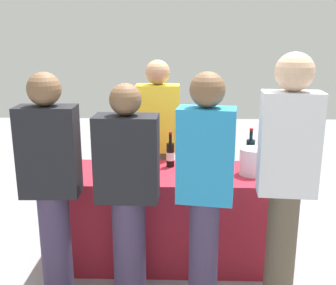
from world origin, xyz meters
TOP-DOWN VIEW (x-y plane):
  - ground_plane at (0.00, 0.00)m, footprint 12.00×12.00m
  - tasting_table at (0.00, 0.00)m, footprint 1.81×0.66m
  - wine_bottle_0 at (-0.14, 0.07)m, footprint 0.08×0.08m
  - wine_bottle_1 at (0.02, 0.15)m, footprint 0.07×0.07m
  - wine_bottle_2 at (0.22, 0.11)m, footprint 0.07×0.07m
  - wine_bottle_3 at (0.42, 0.06)m, footprint 0.07×0.07m
  - wine_bottle_4 at (0.68, 0.15)m, footprint 0.07×0.07m
  - wine_glass_0 at (-0.44, -0.12)m, footprint 0.07×0.07m
  - wine_glass_1 at (-0.17, -0.16)m, footprint 0.07×0.07m
  - wine_glass_2 at (0.36, -0.07)m, footprint 0.07×0.07m
  - ice_bucket at (0.67, -0.02)m, footprint 0.21×0.21m
  - server_pouring at (-0.11, 0.51)m, footprint 0.39×0.22m
  - guest_0 at (-0.77, -0.57)m, footprint 0.39×0.22m
  - guest_1 at (-0.26, -0.55)m, footprint 0.42×0.24m
  - guest_2 at (0.26, -0.66)m, footprint 0.38×0.25m
  - guest_3 at (0.77, -0.66)m, footprint 0.38×0.24m

SIDE VIEW (x-z plane):
  - ground_plane at x=0.00m, z-range 0.00..0.00m
  - tasting_table at x=0.00m, z-range 0.00..0.77m
  - guest_1 at x=-0.26m, z-range 0.05..1.61m
  - wine_glass_0 at x=-0.44m, z-range 0.80..0.93m
  - wine_glass_1 at x=-0.17m, z-range 0.80..0.94m
  - wine_glass_2 at x=0.36m, z-range 0.81..0.95m
  - ice_bucket at x=0.67m, z-range 0.77..0.98m
  - wine_bottle_1 at x=0.02m, z-range 0.73..1.03m
  - guest_0 at x=-0.77m, z-range 0.07..1.70m
  - wine_bottle_3 at x=0.42m, z-range 0.73..1.05m
  - server_pouring at x=-0.11m, z-range 0.07..1.71m
  - wine_bottle_0 at x=-0.14m, z-range 0.73..1.06m
  - wine_bottle_2 at x=0.22m, z-range 0.73..1.06m
  - wine_bottle_4 at x=0.68m, z-range 0.73..1.06m
  - guest_2 at x=0.26m, z-range 0.08..1.72m
  - guest_3 at x=0.77m, z-range 0.10..1.86m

